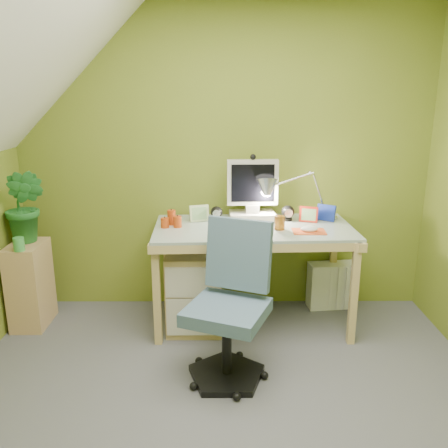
{
  "coord_description": "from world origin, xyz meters",
  "views": [
    {
      "loc": [
        -0.01,
        -2.08,
        1.72
      ],
      "look_at": [
        0.0,
        1.0,
        0.85
      ],
      "focal_mm": 38.0,
      "sensor_mm": 36.0,
      "label": 1
    }
  ],
  "objects_px": {
    "desk": "(253,275)",
    "potted_plant": "(25,206)",
    "desk_lamp": "(313,184)",
    "side_ledge": "(30,285)",
    "task_chair": "(227,310)",
    "monitor": "(253,184)",
    "radiator": "(331,285)"
  },
  "relations": [
    {
      "from": "desk",
      "to": "task_chair",
      "type": "distance_m",
      "value": 0.77
    },
    {
      "from": "monitor",
      "to": "radiator",
      "type": "bearing_deg",
      "value": 5.24
    },
    {
      "from": "potted_plant",
      "to": "desk_lamp",
      "type": "bearing_deg",
      "value": 4.05
    },
    {
      "from": "desk",
      "to": "monitor",
      "type": "bearing_deg",
      "value": 87.68
    },
    {
      "from": "side_ledge",
      "to": "radiator",
      "type": "relative_size",
      "value": 1.7
    },
    {
      "from": "side_ledge",
      "to": "potted_plant",
      "type": "height_order",
      "value": "potted_plant"
    },
    {
      "from": "desk",
      "to": "radiator",
      "type": "distance_m",
      "value": 0.74
    },
    {
      "from": "monitor",
      "to": "task_chair",
      "type": "xyz_separation_m",
      "value": [
        -0.2,
        -0.92,
        -0.59
      ]
    },
    {
      "from": "side_ledge",
      "to": "radiator",
      "type": "bearing_deg",
      "value": 7.07
    },
    {
      "from": "radiator",
      "to": "desk",
      "type": "bearing_deg",
      "value": -164.4
    },
    {
      "from": "side_ledge",
      "to": "desk_lamp",
      "type": "bearing_deg",
      "value": 5.38
    },
    {
      "from": "potted_plant",
      "to": "task_chair",
      "type": "bearing_deg",
      "value": -27.8
    },
    {
      "from": "potted_plant",
      "to": "task_chair",
      "type": "relative_size",
      "value": 0.59
    },
    {
      "from": "task_chair",
      "to": "radiator",
      "type": "xyz_separation_m",
      "value": [
        0.86,
        1.01,
        -0.27
      ]
    },
    {
      "from": "desk_lamp",
      "to": "side_ledge",
      "type": "bearing_deg",
      "value": -177.01
    },
    {
      "from": "desk",
      "to": "desk_lamp",
      "type": "xyz_separation_m",
      "value": [
        0.45,
        0.18,
        0.66
      ]
    },
    {
      "from": "potted_plant",
      "to": "monitor",
      "type": "bearing_deg",
      "value": 5.15
    },
    {
      "from": "side_ledge",
      "to": "task_chair",
      "type": "distance_m",
      "value": 1.64
    },
    {
      "from": "side_ledge",
      "to": "task_chair",
      "type": "height_order",
      "value": "task_chair"
    },
    {
      "from": "desk",
      "to": "desk_lamp",
      "type": "height_order",
      "value": "desk_lamp"
    },
    {
      "from": "task_chair",
      "to": "radiator",
      "type": "height_order",
      "value": "task_chair"
    },
    {
      "from": "desk",
      "to": "task_chair",
      "type": "xyz_separation_m",
      "value": [
        -0.2,
        -0.74,
        0.08
      ]
    },
    {
      "from": "monitor",
      "to": "radiator",
      "type": "distance_m",
      "value": 1.09
    },
    {
      "from": "desk_lamp",
      "to": "task_chair",
      "type": "height_order",
      "value": "desk_lamp"
    },
    {
      "from": "radiator",
      "to": "potted_plant",
      "type": "bearing_deg",
      "value": 179.37
    },
    {
      "from": "desk",
      "to": "potted_plant",
      "type": "distance_m",
      "value": 1.74
    },
    {
      "from": "desk_lamp",
      "to": "task_chair",
      "type": "distance_m",
      "value": 1.27
    },
    {
      "from": "monitor",
      "to": "desk_lamp",
      "type": "xyz_separation_m",
      "value": [
        0.45,
        0.0,
        -0.0
      ]
    },
    {
      "from": "desk",
      "to": "radiator",
      "type": "xyz_separation_m",
      "value": [
        0.66,
        0.27,
        -0.2
      ]
    },
    {
      "from": "monitor",
      "to": "desk",
      "type": "bearing_deg",
      "value": -92.47
    },
    {
      "from": "monitor",
      "to": "task_chair",
      "type": "distance_m",
      "value": 1.11
    },
    {
      "from": "potted_plant",
      "to": "side_ledge",
      "type": "bearing_deg",
      "value": -100.84
    }
  ]
}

